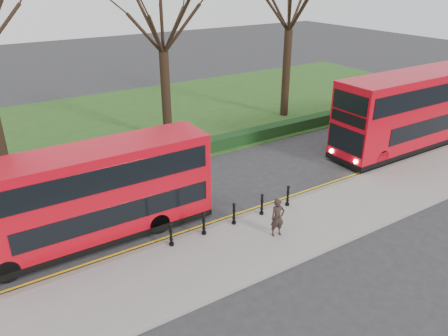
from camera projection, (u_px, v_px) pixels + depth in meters
ground at (223, 212)px, 20.68m from camera, size 120.00×120.00×0.00m
pavement at (262, 241)px, 18.35m from camera, size 60.00×4.00×0.15m
kerb at (235, 220)px, 19.88m from camera, size 60.00×0.25×0.16m
grass_verge at (114, 124)px, 32.15m from camera, size 60.00×18.00×0.06m
hedge at (161, 157)px, 25.72m from camera, size 60.00×0.90×0.80m
yellow_line_outer at (231, 218)px, 20.14m from camera, size 60.00×0.10×0.01m
yellow_line_inner at (229, 216)px, 20.29m from camera, size 60.00×0.10×0.01m
tree_mid at (162, 20)px, 26.10m from camera, size 6.79×6.79×10.61m
bollard_row at (234, 214)px, 19.23m from camera, size 6.32×0.15×1.00m
bus_lead at (90, 196)px, 17.78m from camera, size 10.17×2.34×4.05m
bus_rear at (415, 111)px, 27.22m from camera, size 12.04×2.76×4.79m
pedestrian at (278, 217)px, 18.27m from camera, size 0.69×0.53×1.70m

